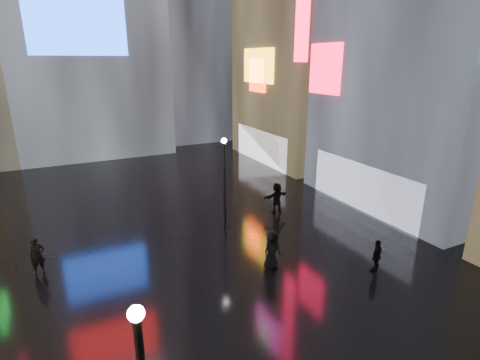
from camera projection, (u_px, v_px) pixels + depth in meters
ground at (180, 223)px, 21.95m from camera, size 140.00×140.00×0.00m
building_right_far at (312, 2)px, 32.93m from camera, size 10.28×12.00×28.00m
lamp_far at (225, 178)px, 20.58m from camera, size 0.30×0.30×5.20m
pedestrian_3 at (377, 256)px, 16.78m from camera, size 0.99×0.68×1.56m
pedestrian_4 at (272, 250)px, 16.97m from camera, size 1.03×0.78×1.88m
pedestrian_5 at (277, 198)px, 23.36m from camera, size 1.82×0.73×1.91m
pedestrian_6 at (37, 256)px, 16.58m from camera, size 0.71×0.54×1.75m
umbrella_2 at (273, 223)px, 16.56m from camera, size 0.96×0.95×0.80m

